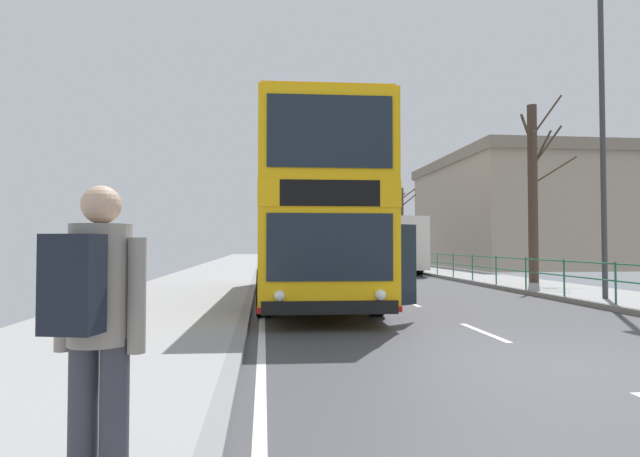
{
  "coord_description": "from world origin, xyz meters",
  "views": [
    {
      "loc": [
        -3.92,
        -6.35,
        1.58
      ],
      "look_at": [
        -2.6,
        5.83,
        1.95
      ],
      "focal_mm": 29.1,
      "sensor_mm": 36.0,
      "label": 1
    }
  ],
  "objects_px": {
    "bare_tree_far_02": "(388,222)",
    "background_building_00": "(511,212)",
    "background_bus_far_lane": "(384,244)",
    "street_lamp_far_side": "(602,116)",
    "double_decker_bus_main": "(312,216)",
    "pedestrian_with_backpack": "(96,316)",
    "bare_tree_far_01": "(533,189)",
    "bare_tree_far_00": "(401,223)"
  },
  "relations": [
    {
      "from": "double_decker_bus_main",
      "to": "street_lamp_far_side",
      "type": "xyz_separation_m",
      "value": [
        7.66,
        -1.57,
        2.64
      ]
    },
    {
      "from": "double_decker_bus_main",
      "to": "background_bus_far_lane",
      "type": "distance_m",
      "value": 15.37
    },
    {
      "from": "bare_tree_far_01",
      "to": "background_building_00",
      "type": "distance_m",
      "value": 18.19
    },
    {
      "from": "bare_tree_far_02",
      "to": "background_building_00",
      "type": "bearing_deg",
      "value": -47.58
    },
    {
      "from": "bare_tree_far_00",
      "to": "background_building_00",
      "type": "bearing_deg",
      "value": -0.42
    },
    {
      "from": "pedestrian_with_backpack",
      "to": "background_building_00",
      "type": "xyz_separation_m",
      "value": [
        18.49,
        32.2,
        2.71
      ]
    },
    {
      "from": "background_bus_far_lane",
      "to": "background_building_00",
      "type": "relative_size",
      "value": 0.6
    },
    {
      "from": "pedestrian_with_backpack",
      "to": "street_lamp_far_side",
      "type": "distance_m",
      "value": 14.5
    },
    {
      "from": "street_lamp_far_side",
      "to": "bare_tree_far_02",
      "type": "relative_size",
      "value": 1.35
    },
    {
      "from": "double_decker_bus_main",
      "to": "pedestrian_with_backpack",
      "type": "bearing_deg",
      "value": -101.24
    },
    {
      "from": "double_decker_bus_main",
      "to": "bare_tree_far_00",
      "type": "relative_size",
      "value": 2.0
    },
    {
      "from": "double_decker_bus_main",
      "to": "street_lamp_far_side",
      "type": "relative_size",
      "value": 1.26
    },
    {
      "from": "background_bus_far_lane",
      "to": "bare_tree_far_02",
      "type": "xyz_separation_m",
      "value": [
        3.72,
        14.18,
        1.82
      ]
    },
    {
      "from": "background_bus_far_lane",
      "to": "bare_tree_far_01",
      "type": "relative_size",
      "value": 1.32
    },
    {
      "from": "background_building_00",
      "to": "street_lamp_far_side",
      "type": "bearing_deg",
      "value": -110.94
    },
    {
      "from": "double_decker_bus_main",
      "to": "bare_tree_far_00",
      "type": "height_order",
      "value": "bare_tree_far_00"
    },
    {
      "from": "background_bus_far_lane",
      "to": "bare_tree_far_01",
      "type": "distance_m",
      "value": 10.94
    },
    {
      "from": "street_lamp_far_side",
      "to": "background_building_00",
      "type": "bearing_deg",
      "value": 69.06
    },
    {
      "from": "pedestrian_with_backpack",
      "to": "bare_tree_far_02",
      "type": "xyz_separation_m",
      "value": [
        11.41,
        39.95,
        2.26
      ]
    },
    {
      "from": "background_bus_far_lane",
      "to": "pedestrian_with_backpack",
      "type": "xyz_separation_m",
      "value": [
        -7.69,
        -25.77,
        -0.45
      ]
    },
    {
      "from": "bare_tree_far_00",
      "to": "pedestrian_with_backpack",
      "type": "bearing_deg",
      "value": -108.0
    },
    {
      "from": "double_decker_bus_main",
      "to": "street_lamp_far_side",
      "type": "distance_m",
      "value": 8.26
    },
    {
      "from": "bare_tree_far_00",
      "to": "bare_tree_far_01",
      "type": "height_order",
      "value": "bare_tree_far_01"
    },
    {
      "from": "double_decker_bus_main",
      "to": "bare_tree_far_01",
      "type": "height_order",
      "value": "bare_tree_far_01"
    },
    {
      "from": "bare_tree_far_01",
      "to": "bare_tree_far_02",
      "type": "xyz_separation_m",
      "value": [
        0.31,
        24.37,
        -0.22
      ]
    },
    {
      "from": "background_bus_far_lane",
      "to": "pedestrian_with_backpack",
      "type": "relative_size",
      "value": 5.22
    },
    {
      "from": "double_decker_bus_main",
      "to": "bare_tree_far_01",
      "type": "bearing_deg",
      "value": 25.27
    },
    {
      "from": "street_lamp_far_side",
      "to": "bare_tree_far_02",
      "type": "distance_m",
      "value": 30.19
    },
    {
      "from": "background_bus_far_lane",
      "to": "street_lamp_far_side",
      "type": "xyz_separation_m",
      "value": [
        2.24,
        -15.94,
        3.4
      ]
    },
    {
      "from": "street_lamp_far_side",
      "to": "pedestrian_with_backpack",
      "type": "bearing_deg",
      "value": -135.27
    },
    {
      "from": "background_bus_far_lane",
      "to": "bare_tree_far_00",
      "type": "distance_m",
      "value": 7.2
    },
    {
      "from": "bare_tree_far_01",
      "to": "street_lamp_far_side",
      "type": "bearing_deg",
      "value": -101.51
    },
    {
      "from": "background_bus_far_lane",
      "to": "bare_tree_far_00",
      "type": "xyz_separation_m",
      "value": [
        2.79,
        6.49,
        1.41
      ]
    },
    {
      "from": "bare_tree_far_02",
      "to": "background_building_00",
      "type": "height_order",
      "value": "background_building_00"
    },
    {
      "from": "bare_tree_far_02",
      "to": "background_building_00",
      "type": "xyz_separation_m",
      "value": [
        7.08,
        -7.75,
        0.44
      ]
    },
    {
      "from": "double_decker_bus_main",
      "to": "bare_tree_far_02",
      "type": "xyz_separation_m",
      "value": [
        9.14,
        28.54,
        1.06
      ]
    },
    {
      "from": "bare_tree_far_01",
      "to": "background_building_00",
      "type": "xyz_separation_m",
      "value": [
        7.39,
        16.62,
        0.22
      ]
    },
    {
      "from": "double_decker_bus_main",
      "to": "background_bus_far_lane",
      "type": "xyz_separation_m",
      "value": [
        5.42,
        14.36,
        -0.76
      ]
    },
    {
      "from": "bare_tree_far_01",
      "to": "background_building_00",
      "type": "height_order",
      "value": "background_building_00"
    },
    {
      "from": "background_building_00",
      "to": "pedestrian_with_backpack",
      "type": "bearing_deg",
      "value": -119.86
    },
    {
      "from": "pedestrian_with_backpack",
      "to": "bare_tree_far_01",
      "type": "height_order",
      "value": "bare_tree_far_01"
    },
    {
      "from": "double_decker_bus_main",
      "to": "bare_tree_far_02",
      "type": "distance_m",
      "value": 29.99
    }
  ]
}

